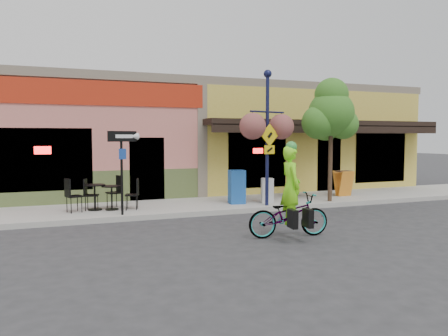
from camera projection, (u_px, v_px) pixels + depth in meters
The scene contains 14 objects.
ground at pixel (271, 215), 12.98m from camera, with size 90.00×90.00×0.00m, color #2D2D30.
sidewalk at pixel (243, 203), 14.84m from camera, with size 24.00×3.00×0.15m, color #9E9B93.
curb at pixel (262, 210), 13.49m from camera, with size 24.00×0.12×0.15m, color #A8A59E.
building at pixel (195, 139), 19.80m from camera, with size 18.20×8.20×4.50m, color #C66D62, non-canonical shape.
bicycle at pixel (289, 215), 10.07m from camera, with size 0.67×1.93×1.01m, color maroon.
cyclist_rider at pixel (291, 197), 10.06m from camera, with size 0.68×0.44×1.85m, color #86FC1A.
lamp_post at pixel (267, 138), 13.71m from camera, with size 1.36×0.54×4.27m, color #13183E, non-canonical shape.
one_way_sign at pixel (122, 173), 12.07m from camera, with size 0.89×0.19×2.33m, color black, non-canonical shape.
cafe_set_left at pixel (95, 193), 12.91m from camera, with size 1.66×0.83×1.00m, color black, non-canonical shape.
cafe_set_right at pixel (112, 194), 12.95m from camera, with size 1.57×0.78×0.94m, color black, non-canonical shape.
newspaper_box_blue at pixel (237, 187), 14.19m from camera, with size 0.49×0.44×1.09m, color #1C53A8, non-canonical shape.
newspaper_box_grey at pixel (267, 190), 14.40m from camera, with size 0.38×0.34×0.81m, color silver, non-canonical shape.
street_tree at pixel (331, 139), 14.63m from camera, with size 1.63×1.63×4.18m, color #3D7A26, non-canonical shape.
sandwich_board at pixel (346, 184), 15.91m from camera, with size 0.56×0.41×0.94m, color orange, non-canonical shape.
Camera 1 is at (-5.96, -11.48, 2.30)m, focal length 35.00 mm.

